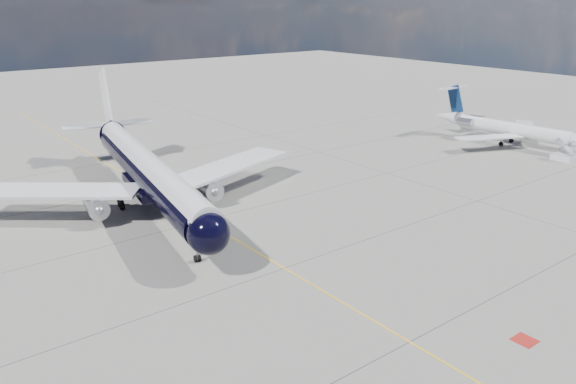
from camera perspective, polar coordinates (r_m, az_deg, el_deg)
name	(u,v)px	position (r m, az deg, el deg)	size (l,w,h in m)	color
ground	(183,208)	(68.11, -10.64, -1.65)	(320.00, 320.00, 0.00)	gray
taxiway_centerline	(204,221)	(63.96, -8.56, -2.90)	(0.16, 160.00, 0.01)	yellow
red_marking	(525,340)	(45.73, 22.91, -13.71)	(1.60, 1.60, 0.01)	maroon
main_airliner	(146,169)	(69.11, -14.27, 2.28)	(40.16, 49.39, 14.33)	black
regional_jet	(503,127)	(103.89, 21.01, 6.18)	(23.53, 27.09, 9.17)	white
boarding_stair	(564,156)	(96.89, 26.21, 3.26)	(2.50, 3.12, 3.43)	white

